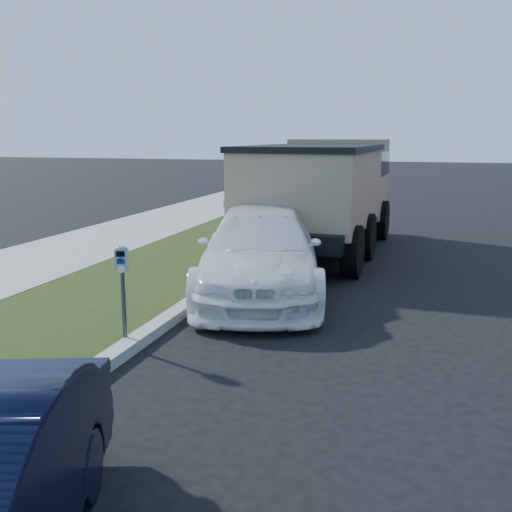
# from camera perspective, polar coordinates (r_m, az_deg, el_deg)

# --- Properties ---
(ground) EXTENTS (120.00, 120.00, 0.00)m
(ground) POSITION_cam_1_polar(r_m,az_deg,el_deg) (8.04, 7.67, -8.93)
(ground) COLOR black
(ground) RESTS_ON ground
(streetside) EXTENTS (6.12, 50.00, 0.15)m
(streetside) POSITION_cam_1_polar(r_m,az_deg,el_deg) (11.89, -18.22, -2.37)
(streetside) COLOR gray
(streetside) RESTS_ON ground
(parking_meter) EXTENTS (0.20, 0.15, 1.27)m
(parking_meter) POSITION_cam_1_polar(r_m,az_deg,el_deg) (7.98, -12.62, -1.50)
(parking_meter) COLOR #3F4247
(parking_meter) RESTS_ON ground
(white_wagon) EXTENTS (3.26, 5.48, 1.49)m
(white_wagon) POSITION_cam_1_polar(r_m,az_deg,el_deg) (10.69, 0.56, 0.42)
(white_wagon) COLOR white
(white_wagon) RESTS_ON ground
(dump_truck) EXTENTS (2.95, 6.95, 2.68)m
(dump_truck) POSITION_cam_1_polar(r_m,az_deg,el_deg) (14.80, 6.40, 6.41)
(dump_truck) COLOR black
(dump_truck) RESTS_ON ground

